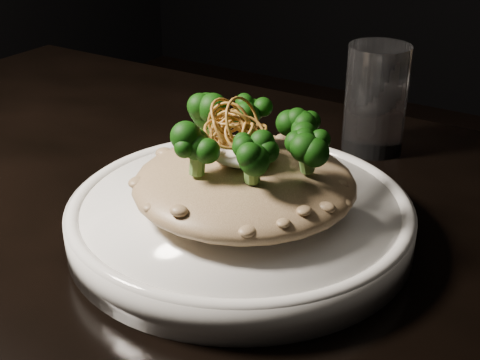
% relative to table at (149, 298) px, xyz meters
% --- Properties ---
extents(table, '(1.10, 0.80, 0.75)m').
position_rel_table_xyz_m(table, '(0.00, 0.00, 0.00)').
color(table, black).
rests_on(table, ground).
extents(plate, '(0.31, 0.31, 0.03)m').
position_rel_table_xyz_m(plate, '(0.08, 0.03, 0.10)').
color(plate, white).
rests_on(plate, table).
extents(risotto, '(0.19, 0.19, 0.04)m').
position_rel_table_xyz_m(risotto, '(0.09, 0.03, 0.14)').
color(risotto, brown).
rests_on(risotto, plate).
extents(broccoli, '(0.15, 0.15, 0.05)m').
position_rel_table_xyz_m(broccoli, '(0.08, 0.04, 0.18)').
color(broccoli, black).
rests_on(broccoli, risotto).
extents(cheese, '(0.06, 0.06, 0.02)m').
position_rel_table_xyz_m(cheese, '(0.09, 0.04, 0.17)').
color(cheese, white).
rests_on(cheese, risotto).
extents(shallots, '(0.06, 0.06, 0.04)m').
position_rel_table_xyz_m(shallots, '(0.08, 0.03, 0.19)').
color(shallots, brown).
rests_on(shallots, cheese).
extents(drinking_glass, '(0.07, 0.07, 0.12)m').
position_rel_table_xyz_m(drinking_glass, '(0.11, 0.28, 0.14)').
color(drinking_glass, white).
rests_on(drinking_glass, table).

